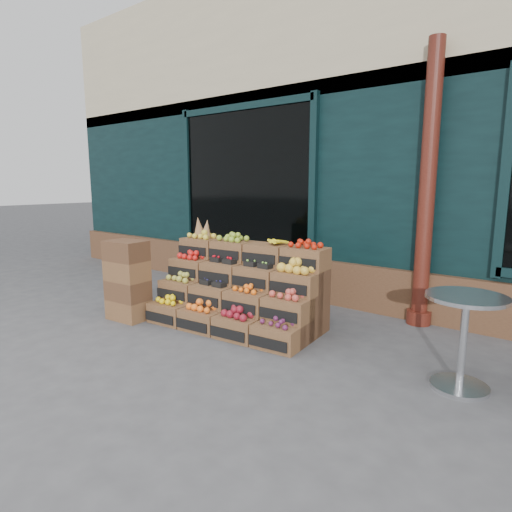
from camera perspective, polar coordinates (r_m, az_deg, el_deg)
The scene contains 6 objects.
ground at distance 4.36m, azimuth -3.75°, elevation -12.62°, with size 60.00×60.00×0.00m, color #49494C.
shop_facade at distance 8.56m, azimuth 20.43°, elevation 14.17°, with size 12.00×6.24×4.80m.
crate_display at distance 5.04m, azimuth -2.19°, elevation -4.92°, with size 2.04×1.14×1.23m.
spare_crates at distance 5.43m, azimuth -16.76°, elevation -3.13°, with size 0.51×0.38×0.97m.
bistro_table at distance 3.85m, azimuth 25.99°, elevation -8.98°, with size 0.62×0.62×0.78m.
shopkeeper at distance 7.38m, azimuth -1.99°, elevation 5.42°, with size 0.80×0.52×2.19m, color #1E6B39.
Camera 1 is at (2.72, -2.98, 1.67)m, focal length 30.00 mm.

